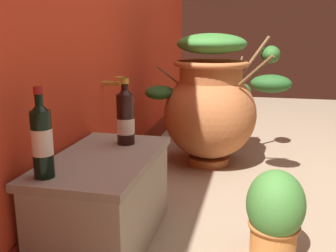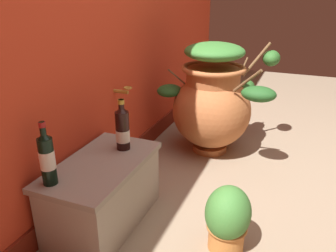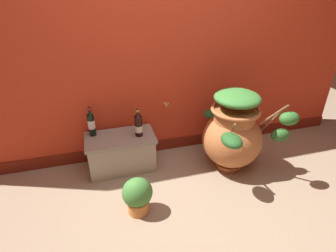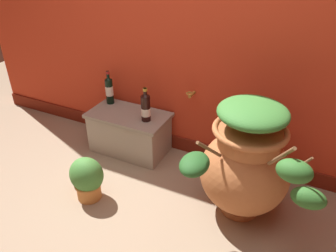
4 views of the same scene
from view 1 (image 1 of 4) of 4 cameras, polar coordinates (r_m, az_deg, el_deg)
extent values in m
plane|color=gray|center=(2.06, 21.14, -11.43)|extent=(7.00, 7.00, 0.00)
cube|color=maroon|center=(2.16, -9.10, -7.69)|extent=(4.40, 0.02, 0.13)
cylinder|color=#B28433|center=(2.01, -8.50, 6.29)|extent=(0.02, 0.10, 0.02)
torus|color=#B28433|center=(1.99, -7.17, 7.13)|extent=(0.06, 0.06, 0.01)
cylinder|color=#B26638|center=(2.58, 6.07, -5.00)|extent=(0.27, 0.27, 0.05)
ellipsoid|color=#B26638|center=(2.50, 6.24, 1.70)|extent=(0.60, 0.60, 0.57)
cylinder|color=#B26638|center=(2.46, 6.40, 7.71)|extent=(0.40, 0.40, 0.13)
torus|color=#B26638|center=(2.46, 6.44, 9.21)|extent=(0.47, 0.47, 0.04)
cylinder|color=brown|center=(2.44, -0.01, 7.59)|extent=(0.04, 0.14, 0.12)
ellipsoid|color=#235623|center=(2.46, -1.25, 5.01)|extent=(0.21, 0.19, 0.09)
cylinder|color=brown|center=(2.66, 12.87, 10.21)|extent=(0.14, 0.18, 0.26)
ellipsoid|color=#2D6628|center=(2.74, 14.99, 10.25)|extent=(0.18, 0.13, 0.12)
cylinder|color=brown|center=(2.76, 10.08, 7.49)|extent=(0.15, 0.08, 0.25)
ellipsoid|color=#2D6628|center=(2.87, 11.07, 4.92)|extent=(0.20, 0.12, 0.13)
cylinder|color=brown|center=(2.28, 12.90, 8.00)|extent=(0.11, 0.19, 0.20)
ellipsoid|color=#235623|center=(2.23, 15.07, 6.11)|extent=(0.17, 0.23, 0.10)
ellipsoid|color=#387A33|center=(2.45, 6.51, 12.06)|extent=(0.44, 0.44, 0.13)
cube|color=#9E9384|center=(1.60, -9.30, -10.78)|extent=(0.65, 0.36, 0.37)
cube|color=gray|center=(1.54, -9.54, -4.98)|extent=(0.69, 0.39, 0.03)
cylinder|color=black|center=(1.33, -18.18, -2.64)|extent=(0.07, 0.07, 0.23)
cone|color=black|center=(1.30, -18.58, 2.68)|extent=(0.07, 0.07, 0.04)
cylinder|color=black|center=(1.30, -18.67, 3.88)|extent=(0.03, 0.03, 0.08)
cylinder|color=maroon|center=(1.29, -18.76, 5.08)|extent=(0.03, 0.03, 0.02)
cylinder|color=white|center=(1.33, -18.21, -2.25)|extent=(0.07, 0.07, 0.09)
cylinder|color=black|center=(1.67, -6.34, 0.99)|extent=(0.08, 0.08, 0.22)
cone|color=black|center=(1.65, -6.45, 5.16)|extent=(0.08, 0.08, 0.04)
cylinder|color=black|center=(1.64, -6.47, 5.91)|extent=(0.03, 0.03, 0.07)
cylinder|color=#B7932D|center=(1.64, -6.49, 6.71)|extent=(0.04, 0.04, 0.02)
cylinder|color=white|center=(1.67, -6.31, 0.02)|extent=(0.08, 0.08, 0.07)
cylinder|color=#CC7F3D|center=(1.60, 15.37, -15.82)|extent=(0.18, 0.18, 0.14)
torus|color=#BB7538|center=(1.57, 15.50, -14.01)|extent=(0.20, 0.20, 0.02)
ellipsoid|color=#428438|center=(1.53, 15.71, -11.12)|extent=(0.25, 0.22, 0.26)
camera|label=2|loc=(0.51, 109.53, 44.91)|focal=36.34mm
camera|label=3|loc=(2.32, 74.89, 27.22)|focal=28.58mm
camera|label=4|loc=(3.26, 45.24, 25.57)|focal=35.34mm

